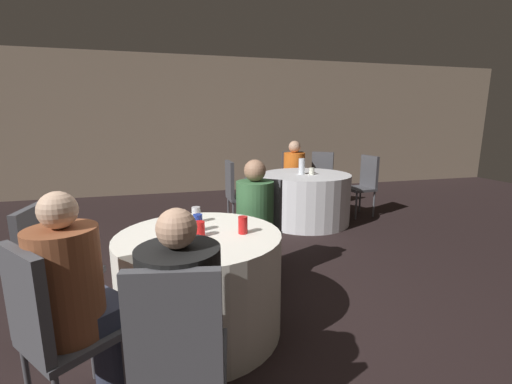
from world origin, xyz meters
TOP-DOWN VIEW (x-y plane):
  - ground_plane at (0.00, 0.00)m, footprint 16.00×16.00m
  - wall_back at (0.00, 5.05)m, footprint 16.00×0.06m
  - table_near at (0.02, -0.01)m, footprint 1.16×1.16m
  - table_far at (1.83, 2.34)m, footprint 1.31×1.31m
  - chair_near_northeast at (0.67, 0.75)m, footprint 0.56×0.56m
  - chair_near_south at (-0.16, -0.99)m, footprint 0.47×0.47m
  - chair_near_southwest at (-0.75, -0.64)m, footprint 0.56×0.56m
  - chair_near_west at (-0.96, 0.12)m, footprint 0.45×0.45m
  - chair_far_east at (2.89, 2.46)m, footprint 0.45×0.44m
  - chair_far_northeast at (2.48, 3.19)m, footprint 0.56×0.56m
  - chair_far_north at (2.03, 3.39)m, footprint 0.47×0.47m
  - chair_far_west at (0.75, 2.31)m, footprint 0.42×0.41m
  - person_floral_shirt at (-0.62, -0.53)m, footprint 0.48×0.46m
  - person_black_shirt at (-0.13, -0.83)m, footprint 0.40×0.52m
  - person_orange_shirt at (2.00, 3.24)m, footprint 0.41×0.52m
  - person_green_jacket at (0.56, 0.62)m, footprint 0.48×0.49m
  - pizza_plate_near at (-0.14, -0.20)m, footprint 0.25×0.25m
  - soda_can_red at (0.33, -0.07)m, footprint 0.07×0.07m
  - soda_can_silver at (0.03, 0.29)m, footprint 0.07×0.07m
  - soda_can_blue at (0.03, 0.07)m, footprint 0.07×0.07m
  - cup_near at (0.02, -0.06)m, footprint 0.08×0.08m
  - bottle_far at (1.75, 2.33)m, footprint 0.09×0.09m
  - cup_far at (1.88, 2.27)m, footprint 0.08×0.08m

SIDE VIEW (x-z plane):
  - ground_plane at x=0.00m, z-range 0.00..0.00m
  - table_near at x=0.02m, z-range 0.00..0.74m
  - table_far at x=1.83m, z-range 0.00..0.74m
  - chair_near_northeast at x=0.67m, z-range 0.09..1.05m
  - chair_near_south at x=-0.16m, z-range 0.09..1.05m
  - chair_near_southwest at x=-0.75m, z-range 0.09..1.05m
  - chair_near_west at x=-0.96m, z-range 0.09..1.05m
  - chair_far_east at x=2.89m, z-range 0.09..1.05m
  - chair_far_northeast at x=2.48m, z-range 0.09..1.05m
  - chair_far_north at x=2.03m, z-range 0.09..1.05m
  - chair_far_west at x=0.75m, z-range 0.09..1.05m
  - person_green_jacket at x=0.56m, z-range 0.01..1.18m
  - person_black_shirt at x=-0.13m, z-range 0.02..1.18m
  - person_floral_shirt at x=-0.62m, z-range 0.01..1.20m
  - person_orange_shirt at x=2.00m, z-range 0.02..1.19m
  - pizza_plate_near at x=-0.14m, z-range 0.73..0.75m
  - cup_far at x=1.88m, z-range 0.74..0.83m
  - cup_near at x=0.02m, z-range 0.74..0.84m
  - soda_can_red at x=0.33m, z-range 0.74..0.86m
  - soda_can_silver at x=0.03m, z-range 0.74..0.86m
  - soda_can_blue at x=0.03m, z-range 0.74..0.86m
  - bottle_far at x=1.75m, z-range 0.74..0.97m
  - wall_back at x=0.00m, z-range 0.00..2.80m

